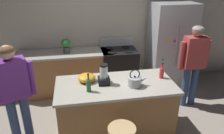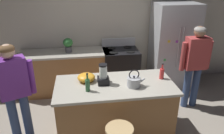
# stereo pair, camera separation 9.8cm
# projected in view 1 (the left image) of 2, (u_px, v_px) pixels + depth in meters

# --- Properties ---
(ground_plane) EXTENTS (14.00, 14.00, 0.00)m
(ground_plane) POSITION_uv_depth(u_px,v_px,m) (115.00, 132.00, 3.63)
(ground_plane) COLOR #9E9384
(back_wall) EXTENTS (8.00, 0.10, 2.70)m
(back_wall) POSITION_uv_depth(u_px,v_px,m) (99.00, 26.00, 4.85)
(back_wall) COLOR beige
(back_wall) RESTS_ON ground_plane
(kitchen_island) EXTENTS (1.79, 0.87, 0.91)m
(kitchen_island) POSITION_uv_depth(u_px,v_px,m) (115.00, 109.00, 3.45)
(kitchen_island) COLOR #9E6B3D
(kitchen_island) RESTS_ON ground_plane
(back_counter_run) EXTENTS (2.00, 0.64, 0.91)m
(back_counter_run) POSITION_uv_depth(u_px,v_px,m) (66.00, 72.00, 4.72)
(back_counter_run) COLOR #9E6B3D
(back_counter_run) RESTS_ON ground_plane
(refrigerator) EXTENTS (0.90, 0.73, 1.88)m
(refrigerator) POSITION_uv_depth(u_px,v_px,m) (170.00, 46.00, 4.85)
(refrigerator) COLOR #B7BABF
(refrigerator) RESTS_ON ground_plane
(stove_range) EXTENTS (0.76, 0.65, 1.09)m
(stove_range) POSITION_uv_depth(u_px,v_px,m) (119.00, 69.00, 4.88)
(stove_range) COLOR black
(stove_range) RESTS_ON ground_plane
(person_by_island_left) EXTENTS (0.58, 0.36, 1.60)m
(person_by_island_left) POSITION_uv_depth(u_px,v_px,m) (14.00, 88.00, 3.03)
(person_by_island_left) COLOR #384C7A
(person_by_island_left) RESTS_ON ground_plane
(person_by_sink_right) EXTENTS (0.59, 0.23, 1.61)m
(person_by_sink_right) POSITION_uv_depth(u_px,v_px,m) (193.00, 60.00, 4.02)
(person_by_sink_right) COLOR #384C7A
(person_by_sink_right) RESTS_ON ground_plane
(potted_plant) EXTENTS (0.20, 0.20, 0.30)m
(potted_plant) POSITION_uv_depth(u_px,v_px,m) (66.00, 45.00, 4.47)
(potted_plant) COLOR #4C4C51
(potted_plant) RESTS_ON back_counter_run
(blender_appliance) EXTENTS (0.17, 0.17, 0.31)m
(blender_appliance) POSITION_uv_depth(u_px,v_px,m) (104.00, 76.00, 3.22)
(blender_appliance) COLOR black
(blender_appliance) RESTS_ON kitchen_island
(bottle_olive_oil) EXTENTS (0.07, 0.07, 0.28)m
(bottle_olive_oil) POSITION_uv_depth(u_px,v_px,m) (89.00, 85.00, 3.02)
(bottle_olive_oil) COLOR #2D6638
(bottle_olive_oil) RESTS_ON kitchen_island
(bottle_soda) EXTENTS (0.07, 0.07, 0.26)m
(bottle_soda) POSITION_uv_depth(u_px,v_px,m) (162.00, 73.00, 3.42)
(bottle_soda) COLOR red
(bottle_soda) RESTS_ON kitchen_island
(mixing_bowl) EXTENTS (0.27, 0.27, 0.12)m
(mixing_bowl) POSITION_uv_depth(u_px,v_px,m) (87.00, 78.00, 3.32)
(mixing_bowl) COLOR orange
(mixing_bowl) RESTS_ON kitchen_island
(tea_kettle) EXTENTS (0.28, 0.20, 0.27)m
(tea_kettle) POSITION_uv_depth(u_px,v_px,m) (135.00, 81.00, 3.18)
(tea_kettle) COLOR #B7BABF
(tea_kettle) RESTS_ON kitchen_island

